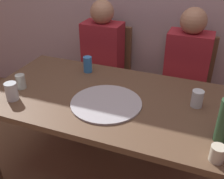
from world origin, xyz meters
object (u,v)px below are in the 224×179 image
(wine_glass, at_px, (197,99))
(guest_in_sweater, at_px, (99,61))
(tumbler_far, at_px, (21,81))
(soda_can, at_px, (88,64))
(dining_table, at_px, (106,105))
(guest_in_beanie, at_px, (185,74))
(tumbler_near, at_px, (217,154))
(chair_left, at_px, (106,67))
(pizza_tray, at_px, (106,103))
(short_glass, at_px, (12,91))
(chair_right, at_px, (185,80))

(wine_glass, relative_size, guest_in_sweater, 0.09)
(tumbler_far, relative_size, soda_can, 0.82)
(dining_table, relative_size, guest_in_beanie, 1.36)
(tumbler_near, xyz_separation_m, chair_left, (-1.05, 1.19, -0.25))
(dining_table, bearing_deg, tumbler_far, -168.94)
(pizza_tray, bearing_deg, short_glass, -163.95)
(soda_can, xyz_separation_m, guest_in_beanie, (0.69, 0.40, -0.14))
(tumbler_near, distance_m, guest_in_sweater, 1.48)
(soda_can, bearing_deg, guest_in_beanie, 29.92)
(dining_table, relative_size, soda_can, 13.01)
(dining_table, xyz_separation_m, wine_glass, (0.57, 0.09, 0.13))
(tumbler_near, xyz_separation_m, chair_right, (-0.28, 1.19, -0.25))
(tumbler_far, bearing_deg, tumbler_near, -10.56)
(pizza_tray, height_order, short_glass, short_glass)
(pizza_tray, distance_m, chair_right, 1.03)
(wine_glass, xyz_separation_m, chair_right, (-0.14, 0.74, -0.26))
(pizza_tray, bearing_deg, tumbler_far, -177.81)
(wine_glass, relative_size, short_glass, 0.91)
(tumbler_near, xyz_separation_m, soda_can, (-0.97, 0.64, 0.02))
(pizza_tray, relative_size, short_glass, 3.84)
(wine_glass, distance_m, soda_can, 0.86)
(short_glass, bearing_deg, tumbler_far, 106.27)
(tumbler_far, bearing_deg, chair_left, 76.29)
(chair_left, bearing_deg, guest_in_sweater, 90.00)
(guest_in_sweater, bearing_deg, tumbler_near, 135.47)
(soda_can, height_order, guest_in_beanie, guest_in_beanie)
(dining_table, height_order, wine_glass, wine_glass)
(tumbler_near, bearing_deg, guest_in_sweater, 135.47)
(guest_in_beanie, bearing_deg, tumbler_near, 105.02)
(chair_left, bearing_deg, short_glass, 80.15)
(tumbler_far, height_order, short_glass, short_glass)
(tumbler_near, bearing_deg, short_glass, 175.56)
(tumbler_far, relative_size, wine_glass, 0.94)
(tumbler_far, relative_size, chair_right, 0.11)
(short_glass, bearing_deg, pizza_tray, 16.05)
(chair_left, relative_size, guest_in_sweater, 0.77)
(tumbler_near, bearing_deg, chair_right, 103.18)
(soda_can, relative_size, guest_in_sweater, 0.10)
(dining_table, distance_m, guest_in_beanie, 0.81)
(chair_left, relative_size, chair_right, 1.00)
(short_glass, height_order, chair_left, chair_left)
(tumbler_near, relative_size, chair_left, 0.09)
(pizza_tray, relative_size, wine_glass, 4.23)
(dining_table, height_order, tumbler_far, tumbler_far)
(wine_glass, relative_size, chair_left, 0.12)
(guest_in_sweater, distance_m, guest_in_beanie, 0.78)
(soda_can, bearing_deg, pizza_tray, -50.66)
(dining_table, xyz_separation_m, chair_left, (-0.35, 0.84, -0.14))
(short_glass, relative_size, soda_can, 0.95)
(guest_in_sweater, bearing_deg, dining_table, 117.12)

